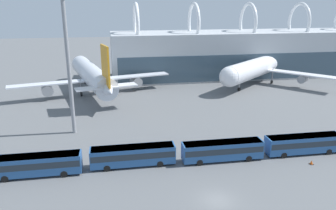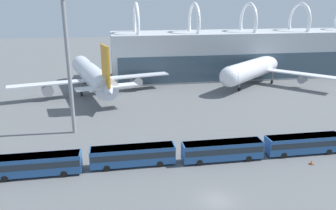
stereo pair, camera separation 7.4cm
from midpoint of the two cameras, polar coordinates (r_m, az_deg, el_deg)
name	(u,v)px [view 1 (the left image)]	position (r m, az deg, el deg)	size (l,w,h in m)	color
ground_plane	(217,200)	(43.93, 8.52, -16.02)	(440.00, 440.00, 0.00)	slate
terminal_building	(319,50)	(131.27, 24.86, 8.63)	(147.95, 19.78, 24.50)	#B2B7BC
airliner_at_gate_far	(93,76)	(92.01, -13.02, 4.98)	(42.74, 42.62, 15.16)	silver
airliner_parked_remote	(260,66)	(106.93, 15.78, 6.49)	(36.45, 37.30, 13.27)	white
shuttle_bus_1	(35,164)	(51.59, -22.12, -9.49)	(12.93, 2.78, 3.15)	#285693
shuttle_bus_2	(133,155)	(50.92, -6.15, -8.58)	(12.94, 2.78, 3.15)	#285693
shuttle_bus_3	(222,150)	(52.98, 9.43, -7.65)	(12.94, 2.82, 3.15)	#285693
shuttle_bus_4	(304,143)	(59.02, 22.50, -6.13)	(12.95, 2.85, 3.15)	#285693
floodlight_mast	(67,46)	(62.32, -17.25, 9.86)	(2.84, 2.84, 26.44)	gray
lane_stripe_1	(119,155)	(55.28, -8.54, -8.63)	(6.72, 0.25, 0.01)	silver
traffic_cone_1	(312,162)	(56.34, 23.69, -9.12)	(0.63, 0.63, 0.66)	black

